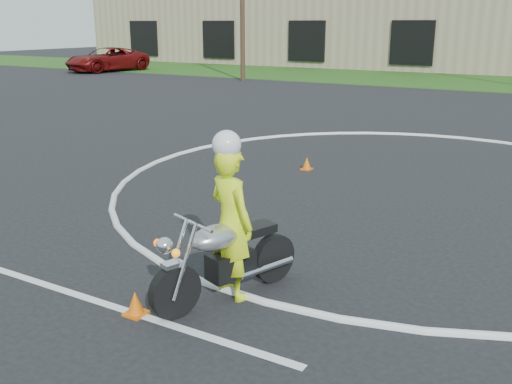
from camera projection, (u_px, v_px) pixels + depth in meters
The scene contains 5 objects.
ground at pixel (354, 230), 9.47m from camera, with size 120.00×120.00×0.00m, color black.
primary_motorcycle at pixel (225, 258), 6.97m from camera, with size 1.05×2.08×1.14m.
rider_primary_grp at pixel (231, 218), 6.94m from camera, with size 0.81×0.67×2.12m.
pickup_grp at pixel (107, 59), 40.42m from camera, with size 3.84×6.37×1.65m.
warehouse at pixel (326, 13), 50.10m from camera, with size 41.00×17.00×8.30m.
Camera 1 is at (3.06, -8.51, 3.31)m, focal length 40.00 mm.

